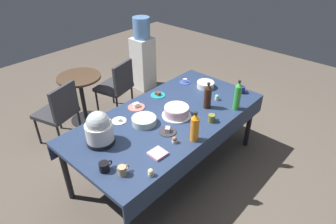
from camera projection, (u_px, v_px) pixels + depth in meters
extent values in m
plane|color=brown|center=(168.00, 168.00, 3.49)|extent=(9.00, 9.00, 0.00)
cube|color=navy|center=(168.00, 118.00, 3.10)|extent=(2.20, 1.10, 0.04)
cylinder|color=black|center=(249.00, 123.00, 3.67)|extent=(0.06, 0.06, 0.71)
cylinder|color=black|center=(66.00, 173.00, 2.92)|extent=(0.06, 0.06, 0.71)
cylinder|color=black|center=(191.00, 98.00, 4.20)|extent=(0.06, 0.06, 0.71)
cube|color=navy|center=(209.00, 147.00, 2.85)|extent=(2.20, 0.01, 0.18)
cube|color=navy|center=(134.00, 108.00, 3.46)|extent=(2.20, 0.01, 0.18)
cylinder|color=silver|center=(176.00, 115.00, 3.08)|extent=(0.31, 0.31, 0.01)
cylinder|color=beige|center=(177.00, 111.00, 3.06)|extent=(0.26, 0.26, 0.09)
cylinder|color=silver|center=(177.00, 107.00, 3.03)|extent=(0.26, 0.26, 0.01)
cylinder|color=black|center=(101.00, 141.00, 2.70)|extent=(0.27, 0.27, 0.04)
cylinder|color=white|center=(100.00, 132.00, 2.64)|extent=(0.26, 0.26, 0.16)
sphere|color=#B2BCC1|center=(98.00, 123.00, 2.59)|extent=(0.22, 0.22, 0.22)
cylinder|color=#B2C6BC|center=(144.00, 121.00, 2.95)|extent=(0.25, 0.25, 0.07)
cylinder|color=silver|center=(205.00, 85.00, 3.61)|extent=(0.21, 0.21, 0.07)
cylinder|color=teal|center=(158.00, 95.00, 3.46)|extent=(0.17, 0.17, 0.01)
cube|color=brown|center=(158.00, 94.00, 3.44)|extent=(0.04, 0.06, 0.04)
cylinder|color=#2D4CB2|center=(185.00, 82.00, 3.74)|extent=(0.14, 0.14, 0.01)
cube|color=beige|center=(185.00, 80.00, 3.72)|extent=(0.06, 0.06, 0.05)
cylinder|color=white|center=(119.00, 121.00, 3.00)|extent=(0.15, 0.15, 0.01)
cube|color=white|center=(119.00, 119.00, 2.99)|extent=(0.05, 0.06, 0.03)
cylinder|color=#2D2D33|center=(168.00, 132.00, 2.84)|extent=(0.17, 0.17, 0.01)
cube|color=beige|center=(168.00, 129.00, 2.83)|extent=(0.07, 0.07, 0.05)
cylinder|color=#E07266|center=(136.00, 107.00, 3.23)|extent=(0.19, 0.19, 0.01)
cube|color=white|center=(136.00, 105.00, 3.21)|extent=(0.07, 0.06, 0.05)
cylinder|color=beige|center=(151.00, 174.00, 2.34)|extent=(0.05, 0.05, 0.03)
sphere|color=beige|center=(151.00, 171.00, 2.33)|extent=(0.05, 0.05, 0.05)
cylinder|color=beige|center=(175.00, 141.00, 2.70)|extent=(0.05, 0.05, 0.03)
sphere|color=brown|center=(175.00, 139.00, 2.68)|extent=(0.05, 0.05, 0.05)
cylinder|color=beige|center=(217.00, 99.00, 3.36)|extent=(0.05, 0.05, 0.03)
sphere|color=#6BC6B2|center=(217.00, 97.00, 3.35)|extent=(0.05, 0.05, 0.05)
cylinder|color=#33190F|center=(208.00, 98.00, 3.17)|extent=(0.08, 0.08, 0.24)
cone|color=#33190F|center=(209.00, 86.00, 3.09)|extent=(0.07, 0.07, 0.05)
cylinder|color=black|center=(209.00, 84.00, 3.07)|extent=(0.04, 0.04, 0.02)
cylinder|color=green|center=(237.00, 98.00, 3.13)|extent=(0.07, 0.07, 0.28)
cone|color=green|center=(239.00, 84.00, 3.04)|extent=(0.07, 0.07, 0.05)
cylinder|color=black|center=(240.00, 81.00, 3.02)|extent=(0.03, 0.03, 0.02)
cylinder|color=orange|center=(195.00, 129.00, 2.68)|extent=(0.08, 0.08, 0.24)
cone|color=orange|center=(196.00, 116.00, 2.60)|extent=(0.07, 0.07, 0.05)
cylinder|color=black|center=(196.00, 113.00, 2.58)|extent=(0.04, 0.04, 0.02)
cylinder|color=black|center=(104.00, 167.00, 2.37)|extent=(0.09, 0.09, 0.08)
torus|color=black|center=(109.00, 163.00, 2.41)|extent=(0.05, 0.01, 0.05)
cylinder|color=tan|center=(122.00, 171.00, 2.33)|extent=(0.07, 0.07, 0.08)
torus|color=tan|center=(127.00, 167.00, 2.36)|extent=(0.05, 0.01, 0.05)
cylinder|color=olive|center=(212.00, 118.00, 2.98)|extent=(0.07, 0.07, 0.08)
torus|color=olive|center=(214.00, 116.00, 3.00)|extent=(0.05, 0.01, 0.05)
cylinder|color=navy|center=(242.00, 90.00, 3.49)|extent=(0.08, 0.08, 0.08)
torus|color=navy|center=(244.00, 88.00, 3.52)|extent=(0.05, 0.01, 0.05)
cube|color=pink|center=(158.00, 154.00, 2.56)|extent=(0.15, 0.15, 0.02)
cube|color=#333338|center=(56.00, 113.00, 3.73)|extent=(0.55, 0.55, 0.05)
cube|color=#333338|center=(64.00, 101.00, 3.54)|extent=(0.41, 0.16, 0.40)
cylinder|color=black|center=(59.00, 117.00, 4.07)|extent=(0.04, 0.04, 0.40)
cylinder|color=black|center=(38.00, 131.00, 3.78)|extent=(0.04, 0.04, 0.40)
cylinder|color=black|center=(80.00, 123.00, 3.93)|extent=(0.04, 0.04, 0.40)
cylinder|color=black|center=(60.00, 139.00, 3.64)|extent=(0.04, 0.04, 0.40)
cube|color=#333338|center=(114.00, 87.00, 4.33)|extent=(0.53, 0.53, 0.05)
cube|color=#333338|center=(123.00, 76.00, 4.13)|extent=(0.42, 0.14, 0.40)
cylinder|color=black|center=(113.00, 92.00, 4.67)|extent=(0.04, 0.04, 0.40)
cylinder|color=black|center=(97.00, 103.00, 4.38)|extent=(0.04, 0.04, 0.40)
cylinder|color=black|center=(132.00, 98.00, 4.51)|extent=(0.04, 0.04, 0.40)
cylinder|color=black|center=(118.00, 109.00, 4.23)|extent=(0.04, 0.04, 0.40)
cylinder|color=#473323|center=(79.00, 77.00, 3.98)|extent=(0.60, 0.60, 0.03)
cylinder|color=black|center=(83.00, 99.00, 4.17)|extent=(0.06, 0.06, 0.67)
cylinder|color=black|center=(87.00, 119.00, 4.35)|extent=(0.44, 0.44, 0.02)
cube|color=silver|center=(143.00, 63.00, 5.02)|extent=(0.32, 0.32, 0.90)
cylinder|color=#6699D8|center=(141.00, 28.00, 4.68)|extent=(0.28, 0.28, 0.34)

